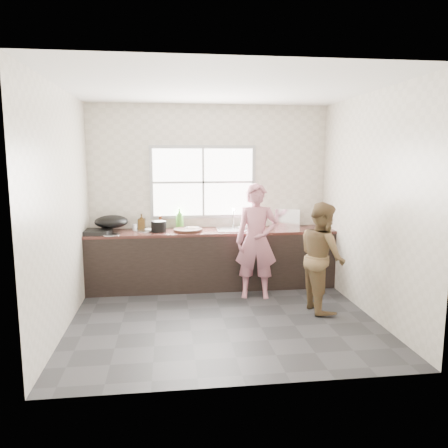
{
  "coord_description": "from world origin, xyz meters",
  "views": [
    {
      "loc": [
        -0.62,
        -5.02,
        1.95
      ],
      "look_at": [
        0.1,
        0.65,
        1.05
      ],
      "focal_mm": 35.0,
      "sensor_mm": 36.0,
      "label": 1
    }
  ],
  "objects": [
    {
      "name": "wok",
      "position": [
        -1.44,
        1.32,
        1.01
      ],
      "size": [
        0.61,
        0.61,
        0.18
      ],
      "primitive_type": "ellipsoid",
      "rotation": [
        0.0,
        0.0,
        0.34
      ],
      "color": "black",
      "rests_on": "burner"
    },
    {
      "name": "woman",
      "position": [
        0.56,
        0.74,
        0.74
      ],
      "size": [
        0.59,
        0.44,
        1.47
      ],
      "primitive_type": "imported",
      "rotation": [
        0.0,
        0.0,
        -0.18
      ],
      "color": "#B36B7B",
      "rests_on": "floor"
    },
    {
      "name": "floor",
      "position": [
        0.0,
        0.0,
        -0.01
      ],
      "size": [
        3.6,
        3.2,
        0.01
      ],
      "primitive_type": "cube",
      "color": "#29292C",
      "rests_on": "ground"
    },
    {
      "name": "countertop",
      "position": [
        0.0,
        1.29,
        0.84
      ],
      "size": [
        3.6,
        0.64,
        0.04
      ],
      "primitive_type": "cube",
      "color": "#391C17",
      "rests_on": "cabinet"
    },
    {
      "name": "cabinet",
      "position": [
        0.0,
        1.29,
        0.41
      ],
      "size": [
        3.6,
        0.62,
        0.82
      ],
      "primitive_type": "cube",
      "color": "black",
      "rests_on": "floor"
    },
    {
      "name": "faucet",
      "position": [
        0.35,
        1.49,
        1.01
      ],
      "size": [
        0.02,
        0.02,
        0.3
      ],
      "primitive_type": "cylinder",
      "color": "silver",
      "rests_on": "countertop"
    },
    {
      "name": "burner",
      "position": [
        -1.64,
        1.2,
        0.89
      ],
      "size": [
        0.41,
        0.41,
        0.06
      ],
      "primitive_type": "cube",
      "rotation": [
        0.0,
        0.0,
        -0.1
      ],
      "color": "black",
      "rests_on": "countertop"
    },
    {
      "name": "wall_right",
      "position": [
        1.8,
        0.0,
        1.35
      ],
      "size": [
        0.01,
        3.2,
        2.7
      ],
      "primitive_type": "cube",
      "color": "beige",
      "rests_on": "ground"
    },
    {
      "name": "bowl_mince",
      "position": [
        -0.29,
        1.28,
        0.88
      ],
      "size": [
        0.26,
        0.26,
        0.05
      ],
      "primitive_type": "imported",
      "rotation": [
        0.0,
        0.0,
        -0.41
      ],
      "color": "silver",
      "rests_on": "countertop"
    },
    {
      "name": "cleaver",
      "position": [
        -0.32,
        1.35,
        0.9
      ],
      "size": [
        0.2,
        0.16,
        0.01
      ],
      "primitive_type": "cube",
      "rotation": [
        0.0,
        0.0,
        0.48
      ],
      "color": "#A3A4AA",
      "rests_on": "cutting_board"
    },
    {
      "name": "wall_left",
      "position": [
        -1.8,
        0.0,
        1.35
      ],
      "size": [
        0.01,
        3.2,
        2.7
      ],
      "primitive_type": "cube",
      "color": "beige",
      "rests_on": "ground"
    },
    {
      "name": "glass_jar",
      "position": [
        -1.13,
        1.42,
        0.91
      ],
      "size": [
        0.08,
        0.08,
        0.09
      ],
      "primitive_type": "cylinder",
      "rotation": [
        0.0,
        0.0,
        0.24
      ],
      "color": "silver",
      "rests_on": "countertop"
    },
    {
      "name": "window_frame",
      "position": [
        -0.1,
        1.59,
        1.55
      ],
      "size": [
        1.6,
        0.05,
        1.1
      ],
      "primitive_type": "cube",
      "color": "#9EA0A5",
      "rests_on": "wall_back"
    },
    {
      "name": "window_glazing",
      "position": [
        -0.1,
        1.57,
        1.55
      ],
      "size": [
        1.5,
        0.01,
        1.0
      ],
      "primitive_type": "cube",
      "color": "white",
      "rests_on": "window_frame"
    },
    {
      "name": "pot_lid_left",
      "position": [
        -1.43,
        1.08,
        0.87
      ],
      "size": [
        0.32,
        0.32,
        0.01
      ],
      "primitive_type": "cylinder",
      "rotation": [
        0.0,
        0.0,
        0.28
      ],
      "color": "#A9AAB0",
      "rests_on": "countertop"
    },
    {
      "name": "cutting_board",
      "position": [
        -0.35,
        1.22,
        0.88
      ],
      "size": [
        0.5,
        0.5,
        0.04
      ],
      "primitive_type": "cylinder",
      "rotation": [
        0.0,
        0.0,
        0.24
      ],
      "color": "black",
      "rests_on": "countertop"
    },
    {
      "name": "dish_rack",
      "position": [
        1.22,
        1.52,
        1.0
      ],
      "size": [
        0.44,
        0.37,
        0.28
      ],
      "primitive_type": "cube",
      "rotation": [
        0.0,
        0.0,
        -0.36
      ],
      "color": "white",
      "rests_on": "countertop"
    },
    {
      "name": "bowl_crabs",
      "position": [
        0.56,
        1.36,
        0.89
      ],
      "size": [
        0.21,
        0.21,
        0.07
      ],
      "primitive_type": "imported",
      "rotation": [
        0.0,
        0.0,
        -0.03
      ],
      "color": "white",
      "rests_on": "countertop"
    },
    {
      "name": "wall_back",
      "position": [
        0.0,
        1.6,
        1.35
      ],
      "size": [
        3.6,
        0.01,
        2.7
      ],
      "primitive_type": "cube",
      "color": "beige",
      "rests_on": "ground"
    },
    {
      "name": "person_side",
      "position": [
        1.28,
        0.14,
        0.69
      ],
      "size": [
        0.57,
        0.71,
        1.38
      ],
      "primitive_type": "imported",
      "rotation": [
        0.0,
        0.0,
        1.64
      ],
      "color": "brown",
      "rests_on": "floor"
    },
    {
      "name": "plate_food",
      "position": [
        -0.88,
        1.43,
        0.87
      ],
      "size": [
        0.21,
        0.21,
        0.02
      ],
      "primitive_type": "cylinder",
      "rotation": [
        0.0,
        0.0,
        0.01
      ],
      "color": "white",
      "rests_on": "countertop"
    },
    {
      "name": "wall_front",
      "position": [
        0.0,
        -1.6,
        1.35
      ],
      "size": [
        3.6,
        0.01,
        2.7
      ],
      "primitive_type": "cube",
      "color": "beige",
      "rests_on": "ground"
    },
    {
      "name": "bottle_green",
      "position": [
        -0.47,
        1.49,
        1.02
      ],
      "size": [
        0.13,
        0.13,
        0.32
      ],
      "primitive_type": "imported",
      "rotation": [
        0.0,
        0.0,
        -0.04
      ],
      "color": "#489A32",
      "rests_on": "countertop"
    },
    {
      "name": "bowl_held",
      "position": [
        0.47,
        1.31,
        0.89
      ],
      "size": [
        0.21,
        0.21,
        0.05
      ],
      "primitive_type": "imported",
      "rotation": [
        0.0,
        0.0,
        -0.28
      ],
      "color": "white",
      "rests_on": "countertop"
    },
    {
      "name": "sink",
      "position": [
        0.35,
        1.29,
        0.86
      ],
      "size": [
        0.55,
        0.45,
        0.02
      ],
      "primitive_type": "cube",
      "color": "silver",
      "rests_on": "countertop"
    },
    {
      "name": "bottle_brown_short",
      "position": [
        -0.75,
        1.52,
        0.95
      ],
      "size": [
        0.16,
        0.16,
        0.18
      ],
      "primitive_type": "imported",
      "rotation": [
        0.0,
        0.0,
        -0.16
      ],
      "color": "#3E1D0F",
      "rests_on": "countertop"
    },
    {
      "name": "pot_lid_right",
      "position": [
        -0.98,
        1.33,
        0.87
      ],
      "size": [
        0.36,
        0.36,
        0.01
      ],
      "primitive_type": "cylinder",
      "rotation": [
        0.0,
        0.0,
        -0.35
      ],
      "color": "silver",
      "rests_on": "countertop"
    },
    {
      "name": "ceiling",
      "position": [
        0.0,
        0.0,
        2.71
      ],
      "size": [
        3.6,
        3.2,
        0.01
      ],
      "primitive_type": "cube",
      "color": "silver",
      "rests_on": "wall_back"
    },
    {
      "name": "bottle_brown_tall",
      "position": [
        -1.03,
        1.52,
        0.96
      ],
      "size": [
        0.1,
        0.1,
        0.21
      ],
      "primitive_type": "imported",
      "rotation": [
        0.0,
        0.0,
        -0.08
      ],
      "color": "#3D270F",
      "rests_on": "countertop"
    },
    {
      "name": "black_pot",
      "position": [
        -0.77,
        1.24,
        0.94
      ],
      "size": [
        0.27,
        0.27,
        0.16
      ],
      "primitive_type": "cylinder",
      "rotation": [
        0.0,
        0.0,
        0.27
      ],
      "color": "black",
      "rests_on": "countertop"
    }
  ]
}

